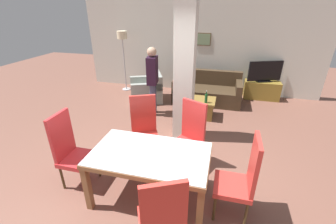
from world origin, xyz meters
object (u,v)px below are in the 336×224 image
object	(u,v)px
dining_chair_head_right	(242,177)
dining_chair_near_right	(162,219)
floor_lamp	(123,41)
dining_chair_far_left	(144,128)
coffee_table	(200,108)
tv_screen	(265,72)
dining_chair_head_left	(71,149)
dining_table	(150,162)
dining_chair_far_right	(189,135)
tv_stand	(262,90)
bottle	(206,98)
sofa	(207,92)
standing_person	(153,77)
armchair	(147,91)

from	to	relation	value
dining_chair_head_right	dining_chair_near_right	bearing A→B (deg)	135.92
dining_chair_near_right	floor_lamp	size ratio (longest dim) A/B	0.64
dining_chair_far_left	coffee_table	bearing A→B (deg)	-136.08
tv_screen	dining_chair_far_left	bearing A→B (deg)	34.22
dining_chair_head_left	tv_screen	xyz separation A→B (m)	(3.18, 4.38, 0.21)
dining_table	floor_lamp	distance (m)	4.79
dining_chair_far_right	tv_stand	bearing A→B (deg)	-88.15
dining_chair_near_right	floor_lamp	xyz separation A→B (m)	(-2.62, 4.95, 0.92)
bottle	coffee_table	bearing A→B (deg)	130.99
dining_chair_far_right	coffee_table	size ratio (longest dim) A/B	1.63
dining_chair_head_left	dining_chair_far_right	world-z (taller)	same
dining_chair_head_right	coffee_table	distance (m)	2.91
tv_screen	dining_chair_near_right	bearing A→B (deg)	51.25
dining_table	dining_chair_far_right	distance (m)	0.92
dining_chair_far_right	sofa	world-z (taller)	dining_chair_far_right
coffee_table	bottle	distance (m)	0.39
dining_chair_far_left	floor_lamp	xyz separation A→B (m)	(-1.83, 3.27, 0.92)
dining_table	standing_person	xyz separation A→B (m)	(-0.80, 2.62, 0.36)
dining_table	dining_chair_near_right	distance (m)	0.91
dining_chair_head_left	floor_lamp	distance (m)	4.35
coffee_table	tv_stand	size ratio (longest dim) A/B	0.72
dining_chair_head_left	sofa	size ratio (longest dim) A/B	0.63
dining_chair_head_right	armchair	size ratio (longest dim) A/B	1.03
dining_chair_far_right	standing_person	size ratio (longest dim) A/B	0.70
dining_chair_head_right	bottle	distance (m)	2.69
dining_chair_far_left	tv_screen	world-z (taller)	dining_chair_far_left
dining_chair_head_left	tv_stand	size ratio (longest dim) A/B	1.18
bottle	dining_chair_far_right	bearing A→B (deg)	-93.21
dining_chair_head_right	tv_stand	distance (m)	4.46
armchair	dining_chair_near_right	bearing A→B (deg)	176.82
dining_chair_far_left	armchair	xyz separation A→B (m)	(-0.86, 2.59, -0.32)
dining_chair_far_left	dining_chair_near_right	bearing A→B (deg)	90.65
floor_lamp	tv_screen	bearing A→B (deg)	3.40
dining_chair_head_left	standing_person	xyz separation A→B (m)	(0.43, 2.62, 0.36)
tv_stand	tv_screen	size ratio (longest dim) A/B	1.05
dining_chair_far_left	tv_stand	bearing A→B (deg)	-148.27
dining_chair_head_right	tv_screen	bearing A→B (deg)	-9.91
dining_table	coffee_table	distance (m)	2.81
dining_chair_near_right	dining_table	bearing A→B (deg)	90.00
dining_chair_near_right	bottle	size ratio (longest dim) A/B	4.00
dining_table	dining_chair_near_right	bearing A→B (deg)	-64.10
dining_table	dining_chair_near_right	size ratio (longest dim) A/B	1.35
dining_chair_head_right	dining_chair_far_right	size ratio (longest dim) A/B	1.00
sofa	dining_chair_head_left	bearing A→B (deg)	66.49
dining_chair_far_right	sofa	size ratio (longest dim) A/B	0.63
coffee_table	standing_person	xyz separation A→B (m)	(-1.16, -0.14, 0.73)
dining_chair_near_right	sofa	size ratio (longest dim) A/B	0.63
dining_chair_head_right	armchair	xyz separation A→B (m)	(-2.44, 3.46, -0.32)
dining_table	tv_stand	size ratio (longest dim) A/B	1.60
dining_table	dining_chair_far_right	xyz separation A→B (m)	(0.40, 0.83, 0.00)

